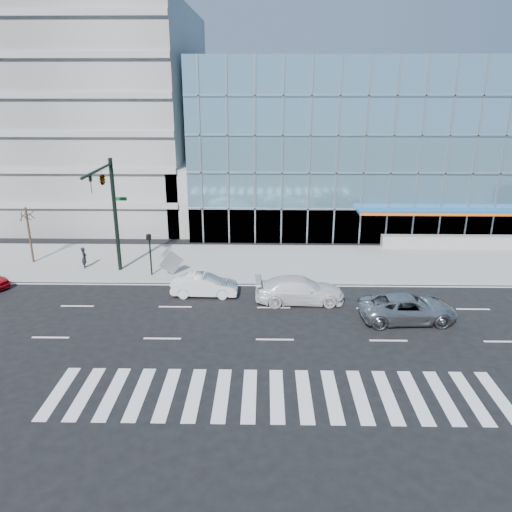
{
  "coord_description": "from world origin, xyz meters",
  "views": [
    {
      "loc": [
        -0.56,
        -27.56,
        12.81
      ],
      "look_at": [
        -1.13,
        3.0,
        2.27
      ],
      "focal_mm": 35.0,
      "sensor_mm": 36.0,
      "label": 1
    }
  ],
  "objects_px": {
    "pedestrian": "(84,258)",
    "tilted_panel": "(172,262)",
    "white_sedan": "(205,285)",
    "street_tree_near": "(26,215)",
    "white_suv": "(300,290)",
    "traffic_signal": "(106,191)",
    "ped_signal_post": "(150,248)",
    "silver_suv": "(408,308)"
  },
  "relations": [
    {
      "from": "pedestrian",
      "to": "tilted_panel",
      "type": "height_order",
      "value": "tilted_panel"
    },
    {
      "from": "traffic_signal",
      "to": "street_tree_near",
      "type": "distance_m",
      "value": 7.96
    },
    {
      "from": "traffic_signal",
      "to": "ped_signal_post",
      "type": "xyz_separation_m",
      "value": [
        2.5,
        0.37,
        -4.02
      ]
    },
    {
      "from": "street_tree_near",
      "to": "pedestrian",
      "type": "relative_size",
      "value": 2.72
    },
    {
      "from": "traffic_signal",
      "to": "white_suv",
      "type": "xyz_separation_m",
      "value": [
        12.6,
        -3.67,
        -5.37
      ]
    },
    {
      "from": "ped_signal_post",
      "to": "tilted_panel",
      "type": "xyz_separation_m",
      "value": [
        1.44,
        0.06,
        -1.07
      ]
    },
    {
      "from": "traffic_signal",
      "to": "white_sedan",
      "type": "distance_m",
      "value": 9.01
    },
    {
      "from": "white_sedan",
      "to": "street_tree_near",
      "type": "bearing_deg",
      "value": 68.2
    },
    {
      "from": "ped_signal_post",
      "to": "white_suv",
      "type": "distance_m",
      "value": 10.97
    },
    {
      "from": "street_tree_near",
      "to": "pedestrian",
      "type": "height_order",
      "value": "street_tree_near"
    },
    {
      "from": "traffic_signal",
      "to": "ped_signal_post",
      "type": "bearing_deg",
      "value": 8.52
    },
    {
      "from": "pedestrian",
      "to": "white_suv",
      "type": "bearing_deg",
      "value": -120.67
    },
    {
      "from": "ped_signal_post",
      "to": "white_sedan",
      "type": "xyz_separation_m",
      "value": [
        4.1,
        -3.14,
        -1.45
      ]
    },
    {
      "from": "silver_suv",
      "to": "tilted_panel",
      "type": "bearing_deg",
      "value": 62.23
    },
    {
      "from": "street_tree_near",
      "to": "silver_suv",
      "type": "bearing_deg",
      "value": -19.51
    },
    {
      "from": "white_suv",
      "to": "traffic_signal",
      "type": "bearing_deg",
      "value": 71.77
    },
    {
      "from": "pedestrian",
      "to": "tilted_panel",
      "type": "xyz_separation_m",
      "value": [
        6.6,
        -1.33,
        0.14
      ]
    },
    {
      "from": "white_sedan",
      "to": "silver_suv",
      "type": "bearing_deg",
      "value": -104.75
    },
    {
      "from": "white_sedan",
      "to": "ped_signal_post",
      "type": "bearing_deg",
      "value": 53.49
    },
    {
      "from": "ped_signal_post",
      "to": "traffic_signal",
      "type": "bearing_deg",
      "value": -171.48
    },
    {
      "from": "white_suv",
      "to": "pedestrian",
      "type": "bearing_deg",
      "value": 68.42
    },
    {
      "from": "ped_signal_post",
      "to": "white_sedan",
      "type": "relative_size",
      "value": 0.71
    },
    {
      "from": "tilted_panel",
      "to": "pedestrian",
      "type": "bearing_deg",
      "value": 135.34
    },
    {
      "from": "ped_signal_post",
      "to": "pedestrian",
      "type": "relative_size",
      "value": 1.93
    },
    {
      "from": "ped_signal_post",
      "to": "silver_suv",
      "type": "distance_m",
      "value": 17.43
    },
    {
      "from": "pedestrian",
      "to": "white_sedan",
      "type": "bearing_deg",
      "value": -127.14
    },
    {
      "from": "tilted_panel",
      "to": "white_suv",
      "type": "bearing_deg",
      "value": -58.56
    },
    {
      "from": "street_tree_near",
      "to": "white_sedan",
      "type": "height_order",
      "value": "street_tree_near"
    },
    {
      "from": "silver_suv",
      "to": "white_sedan",
      "type": "relative_size",
      "value": 1.31
    },
    {
      "from": "silver_suv",
      "to": "pedestrian",
      "type": "relative_size",
      "value": 3.53
    },
    {
      "from": "pedestrian",
      "to": "traffic_signal",
      "type": "bearing_deg",
      "value": -134.54
    },
    {
      "from": "traffic_signal",
      "to": "silver_suv",
      "type": "bearing_deg",
      "value": -18.27
    },
    {
      "from": "silver_suv",
      "to": "white_sedan",
      "type": "xyz_separation_m",
      "value": [
        -12.0,
        3.37,
        -0.07
      ]
    },
    {
      "from": "white_suv",
      "to": "pedestrian",
      "type": "distance_m",
      "value": 16.21
    },
    {
      "from": "white_suv",
      "to": "white_sedan",
      "type": "xyz_separation_m",
      "value": [
        -6.0,
        0.9,
        -0.1
      ]
    },
    {
      "from": "pedestrian",
      "to": "street_tree_near",
      "type": "bearing_deg",
      "value": 63.85
    },
    {
      "from": "ped_signal_post",
      "to": "white_sedan",
      "type": "bearing_deg",
      "value": -37.45
    },
    {
      "from": "tilted_panel",
      "to": "traffic_signal",
      "type": "bearing_deg",
      "value": 153.01
    },
    {
      "from": "street_tree_near",
      "to": "tilted_panel",
      "type": "relative_size",
      "value": 3.25
    },
    {
      "from": "traffic_signal",
      "to": "tilted_panel",
      "type": "xyz_separation_m",
      "value": [
        3.93,
        0.43,
        -5.1
      ]
    },
    {
      "from": "traffic_signal",
      "to": "white_sedan",
      "type": "xyz_separation_m",
      "value": [
        6.6,
        -2.77,
        -5.47
      ]
    },
    {
      "from": "traffic_signal",
      "to": "ped_signal_post",
      "type": "relative_size",
      "value": 2.67
    }
  ]
}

